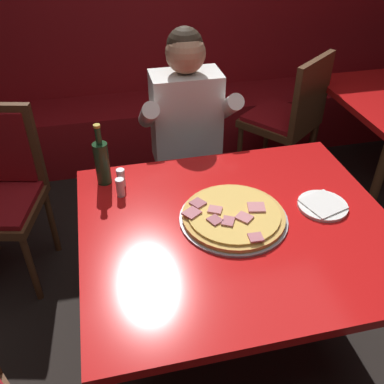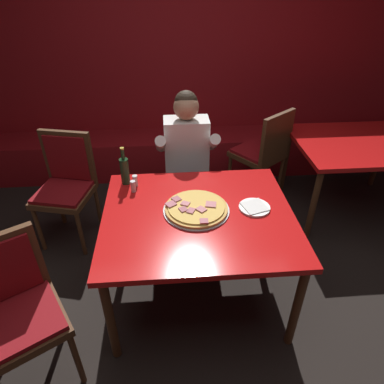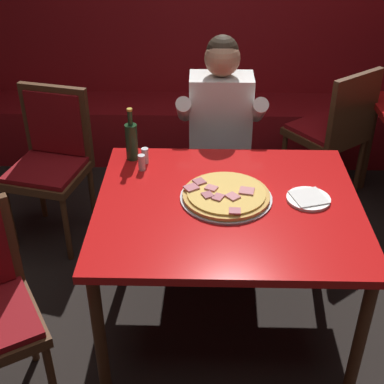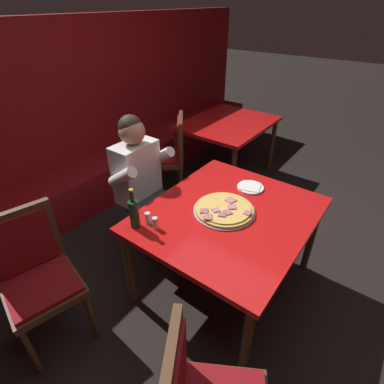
# 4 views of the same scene
# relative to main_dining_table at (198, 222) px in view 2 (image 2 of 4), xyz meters

# --- Properties ---
(ground_plane) EXTENTS (24.00, 24.00, 0.00)m
(ground_plane) POSITION_rel_main_dining_table_xyz_m (0.00, 0.00, -0.67)
(ground_plane) COLOR black
(booth_wall_panel) EXTENTS (6.80, 0.16, 1.90)m
(booth_wall_panel) POSITION_rel_main_dining_table_xyz_m (0.00, 2.18, 0.28)
(booth_wall_panel) COLOR maroon
(booth_wall_panel) RESTS_ON ground_plane
(booth_bench) EXTENTS (6.46, 0.48, 0.46)m
(booth_bench) POSITION_rel_main_dining_table_xyz_m (0.00, 1.86, -0.44)
(booth_bench) COLOR maroon
(booth_bench) RESTS_ON ground_plane
(main_dining_table) EXTENTS (1.26, 1.08, 0.74)m
(main_dining_table) POSITION_rel_main_dining_table_xyz_m (0.00, 0.00, 0.00)
(main_dining_table) COLOR #4C2D19
(main_dining_table) RESTS_ON ground_plane
(pizza) EXTENTS (0.44, 0.44, 0.05)m
(pizza) POSITION_rel_main_dining_table_xyz_m (-0.01, 0.03, 0.09)
(pizza) COLOR #9E9EA3
(pizza) RESTS_ON main_dining_table
(plate_white_paper) EXTENTS (0.21, 0.21, 0.02)m
(plate_white_paper) POSITION_rel_main_dining_table_xyz_m (0.38, 0.03, 0.08)
(plate_white_paper) COLOR white
(plate_white_paper) RESTS_ON main_dining_table
(beer_bottle) EXTENTS (0.07, 0.07, 0.29)m
(beer_bottle) POSITION_rel_main_dining_table_xyz_m (-0.50, 0.42, 0.18)
(beer_bottle) COLOR #19381E
(beer_bottle) RESTS_ON main_dining_table
(shaker_black_pepper) EXTENTS (0.04, 0.04, 0.09)m
(shaker_black_pepper) POSITION_rel_main_dining_table_xyz_m (-0.43, 0.38, 0.11)
(shaker_black_pepper) COLOR silver
(shaker_black_pepper) RESTS_ON main_dining_table
(shaker_parmesan) EXTENTS (0.04, 0.04, 0.09)m
(shaker_parmesan) POSITION_rel_main_dining_table_xyz_m (-0.44, 0.30, 0.11)
(shaker_parmesan) COLOR silver
(shaker_parmesan) RESTS_ON main_dining_table
(diner_seated_blue_shirt) EXTENTS (0.53, 0.53, 1.27)m
(diner_seated_blue_shirt) POSITION_rel_main_dining_table_xyz_m (-0.02, 0.82, 0.03)
(diner_seated_blue_shirt) COLOR black
(diner_seated_blue_shirt) RESTS_ON ground_plane
(dining_chair_near_left) EXTENTS (0.62, 0.62, 0.98)m
(dining_chair_near_left) POSITION_rel_main_dining_table_xyz_m (0.78, 1.21, -0.09)
(dining_chair_near_left) COLOR #4C2D19
(dining_chair_near_left) RESTS_ON ground_plane
(dining_chair_far_right) EXTENTS (0.53, 0.53, 0.97)m
(dining_chair_far_right) POSITION_rel_main_dining_table_xyz_m (-1.06, 0.78, -0.11)
(dining_chair_far_right) COLOR #4C2D19
(dining_chair_far_right) RESTS_ON ground_plane
(dining_chair_by_booth) EXTENTS (0.60, 0.60, 0.96)m
(dining_chair_by_booth) POSITION_rel_main_dining_table_xyz_m (-1.05, -0.51, -0.10)
(dining_chair_by_booth) COLOR #4C2D19
(dining_chair_by_booth) RESTS_ON ground_plane
(background_dining_table) EXTENTS (1.17, 0.93, 0.74)m
(background_dining_table) POSITION_rel_main_dining_table_xyz_m (1.60, 0.96, -0.01)
(background_dining_table) COLOR #4C2D19
(background_dining_table) RESTS_ON ground_plane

